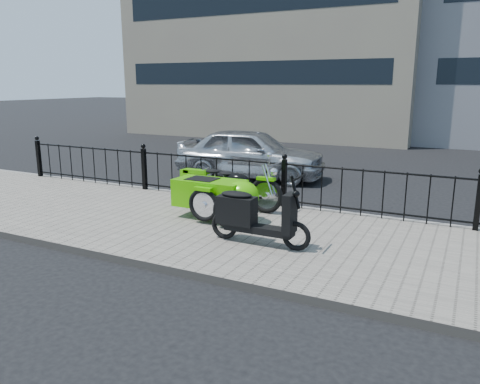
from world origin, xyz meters
The scene contains 9 objects.
ground centered at (0.00, 0.00, 0.00)m, with size 120.00×120.00×0.00m, color black.
sidewalk centered at (0.00, -0.50, 0.06)m, with size 30.00×3.80×0.12m, color slate.
curb centered at (0.00, 1.44, 0.06)m, with size 30.00×0.10×0.12m, color gray.
iron_fence centered at (0.00, 1.30, 0.59)m, with size 14.11×0.11×1.08m.
building_tan centered at (-6.00, 15.99, 6.00)m, with size 14.00×8.01×12.00m.
motorcycle_sidecar centered at (-0.74, 0.06, 0.59)m, with size 2.28×1.48×0.98m.
scooter centered at (0.38, -1.01, 0.56)m, with size 1.67×0.49×1.13m.
spare_tire centered at (-0.27, -0.55, 0.43)m, with size 0.62×0.62×0.09m, color black.
sedan_car centered at (-2.10, 4.15, 0.69)m, with size 1.63×4.05×1.38m, color #B7BABE.
Camera 1 is at (3.34, -7.30, 2.56)m, focal length 35.00 mm.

